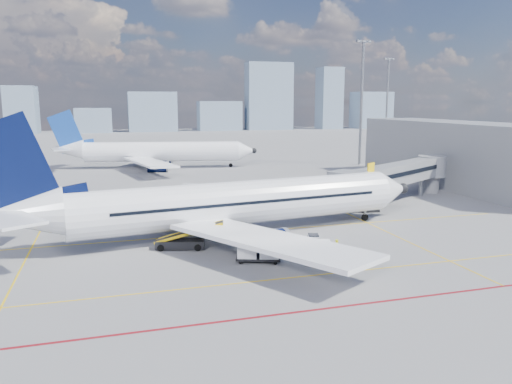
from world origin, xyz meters
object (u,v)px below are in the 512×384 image
(belt_loader, at_px, (182,242))
(ramp_worker, at_px, (337,248))
(second_aircraft, at_px, (154,152))
(cargo_dolly, at_px, (258,249))
(main_aircraft, at_px, (224,205))
(baggage_tug, at_px, (316,243))

(belt_loader, bearing_deg, ramp_worker, -11.67)
(second_aircraft, relative_size, cargo_dolly, 10.18)
(main_aircraft, relative_size, cargo_dolly, 11.08)
(baggage_tug, xyz_separation_m, belt_loader, (-11.36, 4.11, -0.08))
(main_aircraft, height_order, cargo_dolly, main_aircraft)
(baggage_tug, xyz_separation_m, ramp_worker, (1.05, -1.99, 0.04))
(cargo_dolly, xyz_separation_m, belt_loader, (-5.56, 5.51, -0.44))
(second_aircraft, bearing_deg, ramp_worker, -70.40)
(main_aircraft, distance_m, baggage_tug, 10.09)
(baggage_tug, height_order, cargo_dolly, cargo_dolly)
(second_aircraft, bearing_deg, baggage_tug, -71.08)
(ramp_worker, bearing_deg, belt_loader, 101.66)
(second_aircraft, relative_size, belt_loader, 6.44)
(cargo_dolly, bearing_deg, baggage_tug, 32.84)
(baggage_tug, height_order, ramp_worker, ramp_worker)
(main_aircraft, xyz_separation_m, belt_loader, (-4.55, -2.91, -2.56))
(main_aircraft, bearing_deg, second_aircraft, 84.71)
(belt_loader, distance_m, ramp_worker, 13.83)
(belt_loader, height_order, ramp_worker, belt_loader)
(main_aircraft, height_order, ramp_worker, main_aircraft)
(second_aircraft, bearing_deg, cargo_dolly, -76.46)
(second_aircraft, xyz_separation_m, ramp_worker, (9.80, -63.73, -2.46))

